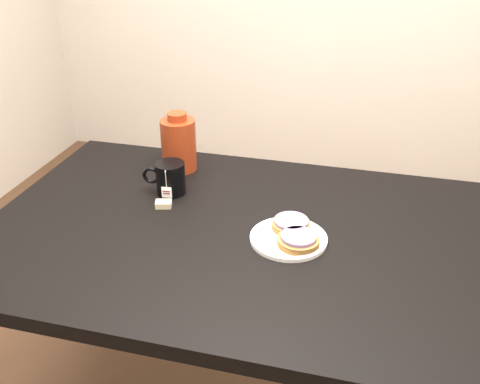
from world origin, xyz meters
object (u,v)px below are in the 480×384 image
Objects in this scene: mug at (170,178)px; bagel_package at (179,144)px; table at (244,255)px; bagel_front at (298,240)px; bagel_back at (291,224)px; teabag_pouch at (164,204)px; plate at (289,238)px.

mug is 0.70× the size of bagel_package.
bagel_front is (0.15, -0.05, 0.11)m from table.
bagel_back is 0.38m from teabag_pouch.
teabag_pouch is at bearing 167.90° from plate.
plate is at bearing 136.09° from bagel_front.
plate is at bearing -29.34° from mug.
table is at bearing 162.43° from bagel_front.
bagel_back is at bearing -34.67° from bagel_package.
plate is 1.49× the size of mug.
bagel_front reaches higher than teabag_pouch.
teabag_pouch reaches higher than plate.
mug is at bearing 154.92° from bagel_front.
bagel_package reaches higher than table.
teabag_pouch is at bearing 165.00° from bagel_front.
plate is at bearing -88.33° from bagel_back.
bagel_back reaches higher than teabag_pouch.
bagel_package is (-0.03, 0.16, 0.04)m from mug.
bagel_package reaches higher than mug.
bagel_back is 2.46× the size of teabag_pouch.
bagel_back is at bearing 10.23° from table.
table is 31.11× the size of teabag_pouch.
bagel_front is 0.46m from mug.
bagel_front reaches higher than plate.
bagel_back reaches higher than table.
mug is 0.10m from teabag_pouch.
bagel_back is at bearing -5.92° from teabag_pouch.
bagel_front is at bearing -43.91° from plate.
mug is 0.17m from bagel_package.
bagel_back is 0.73× the size of bagel_front.
bagel_back is 0.08m from bagel_front.
mug is (-0.39, 0.13, 0.03)m from bagel_back.
table is 12.67× the size of bagel_back.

